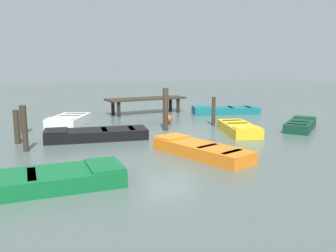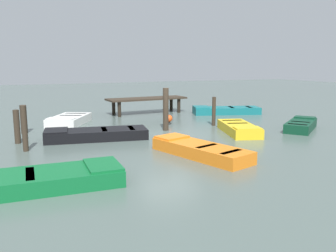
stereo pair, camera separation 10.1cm
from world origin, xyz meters
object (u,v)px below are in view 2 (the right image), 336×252
at_px(mooring_piling_near_right, 166,109).
at_px(rowboat_white, 69,120).
at_px(rowboat_yellow, 239,128).
at_px(rowboat_green, 44,179).
at_px(mooring_piling_mid_left, 24,119).
at_px(marker_buoy, 169,119).
at_px(rowboat_teal, 226,110).
at_px(rowboat_orange, 200,150).
at_px(mooring_piling_near_left, 214,111).
at_px(rowboat_black, 96,134).
at_px(mooring_piling_far_right, 24,129).
at_px(dock_segment, 147,100).
at_px(mooring_piling_far_left, 17,127).
at_px(rowboat_dark_green, 301,125).

bearing_deg(mooring_piling_near_right, rowboat_white, 137.24).
height_order(rowboat_yellow, rowboat_white, same).
bearing_deg(rowboat_green, mooring_piling_mid_left, 93.44).
bearing_deg(marker_buoy, rowboat_teal, 23.84).
bearing_deg(rowboat_green, rowboat_yellow, 26.75).
bearing_deg(rowboat_yellow, rowboat_white, -112.73).
relative_size(rowboat_orange, mooring_piling_near_left, 2.73).
relative_size(rowboat_black, mooring_piling_near_left, 2.97).
height_order(rowboat_yellow, rowboat_black, same).
xyz_separation_m(mooring_piling_near_right, marker_buoy, (0.75, 1.38, -0.67)).
height_order(rowboat_black, marker_buoy, marker_buoy).
height_order(mooring_piling_near_right, mooring_piling_near_left, mooring_piling_near_right).
relative_size(mooring_piling_far_right, mooring_piling_near_left, 1.14).
relative_size(rowboat_yellow, rowboat_green, 0.82).
xyz_separation_m(rowboat_teal, mooring_piling_near_right, (-5.37, -3.42, 0.74)).
bearing_deg(rowboat_green, mooring_piling_near_left, 37.55).
bearing_deg(rowboat_teal, rowboat_black, 42.75).
xyz_separation_m(dock_segment, rowboat_teal, (4.28, -2.01, -0.61)).
relative_size(dock_segment, rowboat_white, 1.57).
bearing_deg(rowboat_black, dock_segment, -116.64).
xyz_separation_m(mooring_piling_far_right, mooring_piling_near_left, (8.60, 1.86, -0.10)).
bearing_deg(mooring_piling_near_left, mooring_piling_far_left, -177.26).
distance_m(dock_segment, mooring_piling_near_left, 5.43).
bearing_deg(mooring_piling_mid_left, rowboat_dark_green, -19.61).
bearing_deg(marker_buoy, mooring_piling_near_left, -31.64).
distance_m(rowboat_teal, mooring_piling_far_left, 12.12).
relative_size(dock_segment, rowboat_orange, 1.28).
relative_size(rowboat_yellow, rowboat_teal, 0.77).
xyz_separation_m(rowboat_dark_green, mooring_piling_far_left, (-11.93, 2.12, 0.43)).
relative_size(rowboat_green, mooring_piling_far_left, 2.99).
distance_m(dock_segment, rowboat_green, 13.08).
bearing_deg(dock_segment, mooring_piling_near_right, -105.02).
bearing_deg(rowboat_orange, mooring_piling_far_left, 33.80).
bearing_deg(rowboat_teal, rowboat_yellow, 80.46).
distance_m(rowboat_yellow, mooring_piling_near_left, 2.16).
height_order(rowboat_yellow, rowboat_teal, same).
xyz_separation_m(rowboat_yellow, mooring_piling_far_right, (-8.62, 0.25, 0.58)).
xyz_separation_m(dock_segment, mooring_piling_far_right, (-7.05, -7.06, -0.03)).
height_order(dock_segment, rowboat_yellow, dock_segment).
distance_m(rowboat_green, rowboat_orange, 5.06).
height_order(rowboat_white, mooring_piling_mid_left, mooring_piling_mid_left).
xyz_separation_m(mooring_piling_mid_left, marker_buoy, (6.65, -0.44, -0.33)).
distance_m(rowboat_yellow, mooring_piling_far_left, 9.02).
height_order(mooring_piling_far_right, mooring_piling_mid_left, mooring_piling_far_right).
height_order(rowboat_orange, mooring_piling_mid_left, mooring_piling_mid_left).
xyz_separation_m(rowboat_orange, mooring_piling_far_right, (-5.21, 2.97, 0.58)).
distance_m(rowboat_green, marker_buoy, 9.61).
height_order(rowboat_dark_green, rowboat_orange, same).
height_order(rowboat_green, mooring_piling_far_right, mooring_piling_far_right).
bearing_deg(mooring_piling_mid_left, dock_segment, 27.28).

